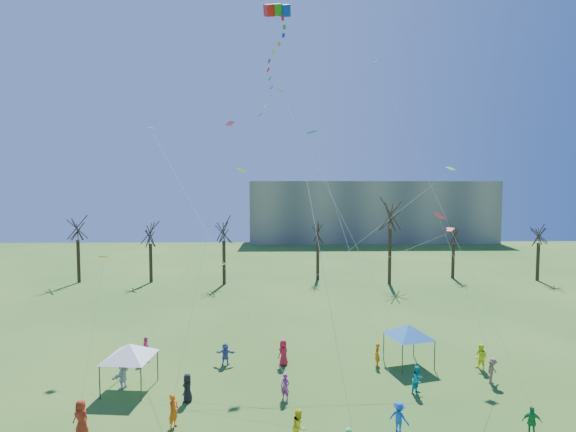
{
  "coord_description": "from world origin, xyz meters",
  "views": [
    {
      "loc": [
        -1.44,
        -18.89,
        12.43
      ],
      "look_at": [
        -0.82,
        5.0,
        11.0
      ],
      "focal_mm": 25.0,
      "sensor_mm": 36.0,
      "label": 1
    }
  ],
  "objects_px": {
    "canopy_tent_blue": "(409,331)",
    "big_box_kite": "(277,68)",
    "canopy_tent_white": "(129,351)",
    "distant_building": "(370,211)"
  },
  "relations": [
    {
      "from": "distant_building",
      "to": "big_box_kite",
      "type": "xyz_separation_m",
      "value": [
        -23.47,
        -76.5,
        12.32
      ]
    },
    {
      "from": "canopy_tent_white",
      "to": "canopy_tent_blue",
      "type": "xyz_separation_m",
      "value": [
        18.72,
        3.18,
        -0.0
      ]
    },
    {
      "from": "distant_building",
      "to": "canopy_tent_blue",
      "type": "relative_size",
      "value": 15.79
    },
    {
      "from": "big_box_kite",
      "to": "canopy_tent_blue",
      "type": "xyz_separation_m",
      "value": [
        9.44,
        3.6,
        -17.33
      ]
    },
    {
      "from": "canopy_tent_blue",
      "to": "big_box_kite",
      "type": "bearing_deg",
      "value": -159.15
    },
    {
      "from": "canopy_tent_white",
      "to": "big_box_kite",
      "type": "bearing_deg",
      "value": -2.54
    },
    {
      "from": "big_box_kite",
      "to": "distant_building",
      "type": "bearing_deg",
      "value": 72.94
    },
    {
      "from": "distant_building",
      "to": "big_box_kite",
      "type": "bearing_deg",
      "value": -107.06
    },
    {
      "from": "canopy_tent_white",
      "to": "distant_building",
      "type": "bearing_deg",
      "value": 66.71
    },
    {
      "from": "big_box_kite",
      "to": "canopy_tent_blue",
      "type": "height_order",
      "value": "big_box_kite"
    }
  ]
}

